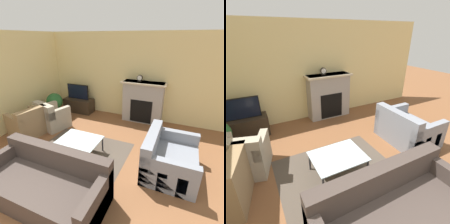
% 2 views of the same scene
% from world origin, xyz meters
% --- Properties ---
extents(wall_back, '(8.17, 0.06, 2.70)m').
position_xyz_m(wall_back, '(0.00, 4.75, 1.35)').
color(wall_back, beige).
rests_on(wall_back, ground_plane).
extents(area_rug, '(2.13, 1.92, 0.00)m').
position_xyz_m(area_rug, '(-0.13, 2.14, 0.00)').
color(area_rug, '#4C4238').
rests_on(area_rug, ground_plane).
extents(fireplace, '(1.34, 0.46, 1.29)m').
position_xyz_m(fireplace, '(0.75, 4.51, 0.67)').
color(fireplace, '#9E9993').
rests_on(fireplace, ground_plane).
extents(tv_stand, '(1.05, 0.48, 0.49)m').
position_xyz_m(tv_stand, '(-1.56, 4.40, 0.24)').
color(tv_stand, '#2D2319').
rests_on(tv_stand, ground_plane).
extents(tv, '(0.82, 0.06, 0.52)m').
position_xyz_m(tv, '(-1.56, 4.40, 0.75)').
color(tv, black).
rests_on(tv, tv_stand).
extents(couch_sectional, '(2.09, 0.95, 0.82)m').
position_xyz_m(couch_sectional, '(0.01, 0.97, 0.29)').
color(couch_sectional, '#3D332D').
rests_on(couch_sectional, ground_plane).
extents(couch_loveseat, '(0.99, 1.24, 0.82)m').
position_xyz_m(couch_loveseat, '(1.80, 2.44, 0.29)').
color(couch_loveseat, gray).
rests_on(couch_loveseat, ground_plane).
extents(armchair_by_window, '(0.92, 0.98, 0.82)m').
position_xyz_m(armchair_by_window, '(-1.93, 2.44, 0.30)').
color(armchair_by_window, '#8C704C').
rests_on(armchair_by_window, ground_plane).
extents(armchair_accent, '(0.97, 0.92, 0.82)m').
position_xyz_m(armchair_accent, '(-1.63, 3.04, 0.31)').
color(armchair_accent, '#9E937F').
rests_on(armchair_accent, ground_plane).
extents(coffee_table, '(0.93, 0.72, 0.39)m').
position_xyz_m(coffee_table, '(-0.13, 2.22, 0.36)').
color(coffee_table, '#333338').
rests_on(coffee_table, ground_plane).
extents(potted_plant, '(0.53, 0.53, 0.82)m').
position_xyz_m(potted_plant, '(-2.04, 3.70, 0.53)').
color(potted_plant, beige).
rests_on(potted_plant, ground_plane).
extents(mantel_clock, '(0.17, 0.07, 0.20)m').
position_xyz_m(mantel_clock, '(0.61, 4.52, 1.40)').
color(mantel_clock, '#28231E').
rests_on(mantel_clock, fireplace).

